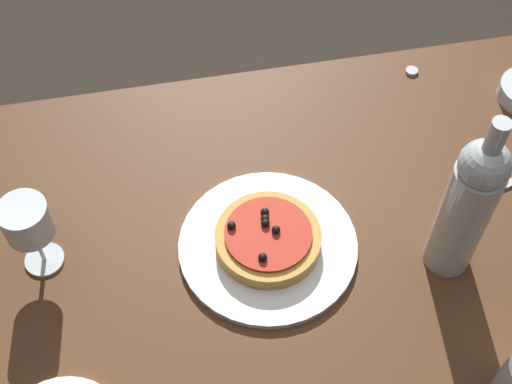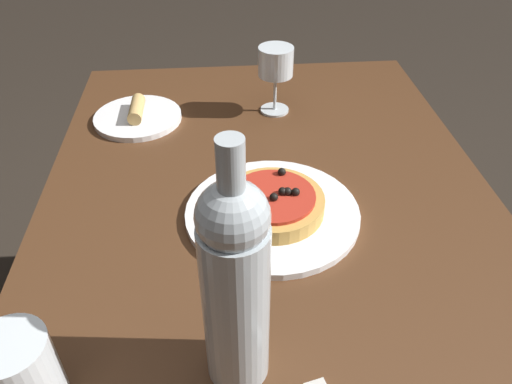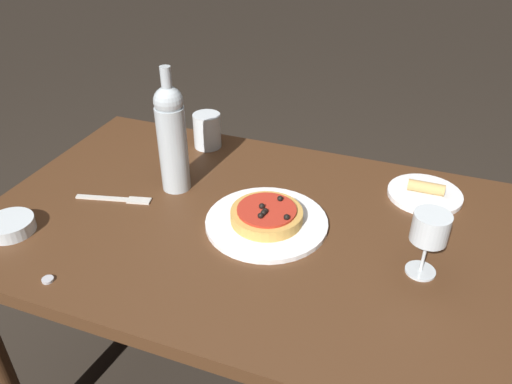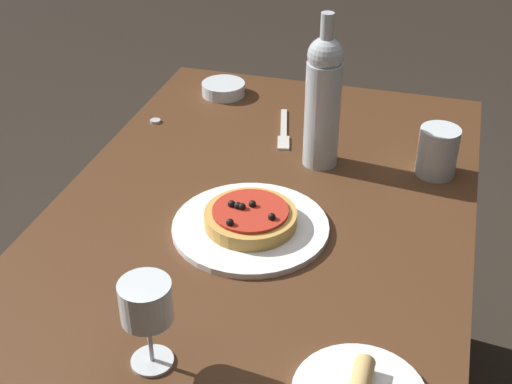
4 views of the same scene
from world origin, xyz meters
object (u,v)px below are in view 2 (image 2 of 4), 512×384
object	(u,v)px
dinner_plate	(274,213)
pizza	(275,202)
side_plate	(138,116)
wine_bottle	(235,285)
wine_glass	(276,65)
water_cup	(21,373)
dining_table	(274,274)

from	to	relation	value
dinner_plate	pizza	bearing A→B (deg)	-30.36
side_plate	wine_bottle	bearing A→B (deg)	-163.47
wine_glass	pizza	bearing A→B (deg)	173.51
water_cup	wine_bottle	bearing A→B (deg)	-84.86
dining_table	dinner_plate	size ratio (longest dim) A/B	4.44
dining_table	water_cup	world-z (taller)	water_cup
water_cup	pizza	bearing A→B (deg)	-46.55
dinner_plate	pizza	distance (m)	0.02
wine_glass	wine_bottle	xyz separation A→B (m)	(-0.63, 0.12, 0.04)
pizza	wine_glass	xyz separation A→B (m)	(0.35, -0.04, 0.08)
dinner_plate	side_plate	distance (m)	0.43
pizza	side_plate	world-z (taller)	pizza
water_cup	side_plate	distance (m)	0.64
pizza	dining_table	bearing A→B (deg)	174.82
dining_table	pizza	world-z (taller)	pizza
wine_bottle	side_plate	bearing A→B (deg)	16.53
water_cup	dinner_plate	bearing A→B (deg)	-46.56
dining_table	wine_bottle	size ratio (longest dim) A/B	3.92
dining_table	dinner_plate	distance (m)	0.11
wine_bottle	water_cup	bearing A→B (deg)	95.14
wine_bottle	side_plate	world-z (taller)	wine_bottle
wine_glass	side_plate	distance (m)	0.31
dining_table	dinner_plate	world-z (taller)	dinner_plate
dining_table	side_plate	bearing A→B (deg)	33.91
wine_glass	water_cup	distance (m)	0.74
dinner_plate	pizza	size ratio (longest dim) A/B	1.70
wine_glass	dinner_plate	bearing A→B (deg)	173.49
wine_glass	dining_table	bearing A→B (deg)	173.64
wine_glass	water_cup	size ratio (longest dim) A/B	1.42
dining_table	side_plate	distance (m)	0.47
pizza	wine_glass	distance (m)	0.37
wine_glass	side_plate	xyz separation A→B (m)	(-0.02, 0.30, -0.10)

